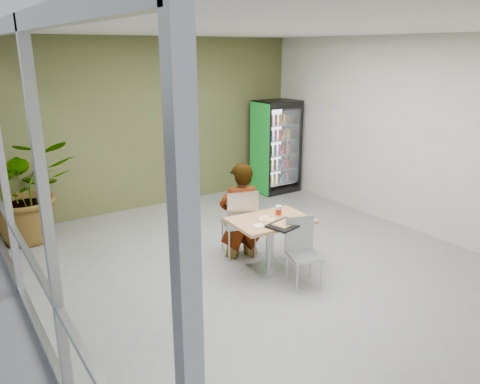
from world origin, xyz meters
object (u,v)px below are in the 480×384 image
object	(u,v)px
dining_table	(270,234)
soda_cup	(279,211)
seated_woman	(240,220)
beverage_fridge	(276,147)
chair_near	(302,246)
cafeteria_tray	(285,225)
potted_plant	(27,190)
chair_far	(241,219)

from	to	relation	value
dining_table	soda_cup	bearing A→B (deg)	8.10
seated_woman	beverage_fridge	world-z (taller)	beverage_fridge
chair_near	soda_cup	size ratio (longest dim) A/B	5.76
cafeteria_tray	beverage_fridge	size ratio (longest dim) A/B	0.24
chair_near	seated_woman	world-z (taller)	seated_woman
cafeteria_tray	potted_plant	bearing A→B (deg)	127.57
cafeteria_tray	beverage_fridge	xyz separation A→B (m)	(2.42, 3.31, 0.21)
seated_woman	beverage_fridge	xyz separation A→B (m)	(2.52, 2.38, 0.41)
chair_near	soda_cup	bearing A→B (deg)	102.61
chair_near	seated_woman	size ratio (longest dim) A/B	0.52
soda_cup	chair_near	bearing A→B (deg)	-94.37
chair_far	potted_plant	xyz separation A→B (m)	(-2.43, 2.45, 0.22)
seated_woman	beverage_fridge	size ratio (longest dim) A/B	0.89
seated_woman	cafeteria_tray	bearing A→B (deg)	112.61
seated_woman	soda_cup	xyz separation A→B (m)	(0.24, -0.59, 0.26)
chair_near	potted_plant	xyz separation A→B (m)	(-2.66, 3.54, 0.31)
beverage_fridge	soda_cup	bearing A→B (deg)	-127.25
beverage_fridge	potted_plant	xyz separation A→B (m)	(-4.98, 0.01, -0.14)
dining_table	cafeteria_tray	xyz separation A→B (m)	(0.00, -0.31, 0.23)
potted_plant	chair_near	bearing A→B (deg)	-53.08
soda_cup	potted_plant	distance (m)	4.02
seated_woman	soda_cup	size ratio (longest dim) A/B	11.14
seated_woman	beverage_fridge	distance (m)	3.49
soda_cup	dining_table	bearing A→B (deg)	-171.90
chair_far	cafeteria_tray	bearing A→B (deg)	115.04
beverage_fridge	dining_table	bearing A→B (deg)	-128.85
dining_table	chair_near	distance (m)	0.54
cafeteria_tray	potted_plant	size ratio (longest dim) A/B	0.28
dining_table	seated_woman	bearing A→B (deg)	98.13
chair_far	cafeteria_tray	distance (m)	0.89
dining_table	cafeteria_tray	size ratio (longest dim) A/B	2.41
soda_cup	cafeteria_tray	bearing A→B (deg)	-113.88
chair_far	seated_woman	xyz separation A→B (m)	(0.03, 0.05, -0.05)
dining_table	chair_far	distance (m)	0.57
chair_near	seated_woman	bearing A→B (deg)	116.79
chair_near	soda_cup	distance (m)	0.63
chair_far	chair_near	world-z (taller)	chair_far
chair_far	beverage_fridge	world-z (taller)	beverage_fridge
beverage_fridge	potted_plant	distance (m)	4.98
chair_near	soda_cup	xyz separation A→B (m)	(0.04, 0.55, 0.30)
beverage_fridge	potted_plant	world-z (taller)	beverage_fridge
chair_far	dining_table	bearing A→B (deg)	119.03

